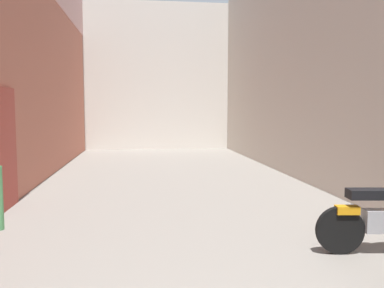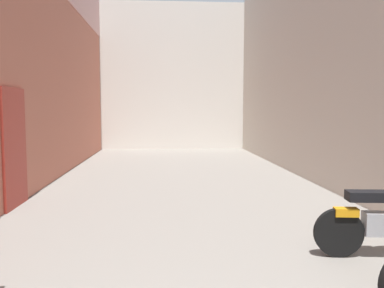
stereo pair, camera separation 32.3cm
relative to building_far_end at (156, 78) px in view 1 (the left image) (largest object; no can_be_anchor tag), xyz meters
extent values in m
plane|color=gray|center=(0.00, -12.21, -3.29)|extent=(34.42, 34.42, 0.00)
cube|color=#9E2D23|center=(-3.21, -11.62, -2.19)|extent=(0.06, 1.10, 2.20)
cube|color=beige|center=(3.43, -10.21, 0.52)|extent=(0.40, 18.42, 7.63)
cube|color=beige|center=(0.00, 0.00, 0.00)|extent=(9.45, 2.00, 6.58)
cylinder|color=black|center=(1.66, -14.54, -2.99)|extent=(0.61, 0.15, 0.60)
cube|color=black|center=(2.00, -14.58, -2.53)|extent=(0.54, 0.28, 0.12)
cube|color=orange|center=(1.74, -14.55, -2.73)|extent=(0.30, 0.17, 0.10)
camera|label=1|loc=(-0.81, -19.13, -1.49)|focal=37.43mm
camera|label=2|loc=(-0.49, -19.17, -1.49)|focal=37.43mm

